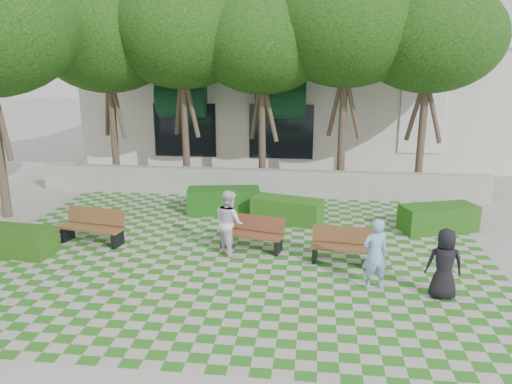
# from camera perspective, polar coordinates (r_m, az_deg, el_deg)

# --- Properties ---
(ground) EXTENTS (90.00, 90.00, 0.00)m
(ground) POSITION_cam_1_polar(r_m,az_deg,el_deg) (11.09, -3.52, -8.95)
(ground) COLOR gray
(ground) RESTS_ON ground
(lawn) EXTENTS (12.00, 12.00, 0.00)m
(lawn) POSITION_cam_1_polar(r_m,az_deg,el_deg) (11.99, -2.67, -6.99)
(lawn) COLOR #2B721E
(lawn) RESTS_ON ground
(retaining_wall) EXTENTS (15.00, 0.36, 0.90)m
(retaining_wall) POSITION_cam_1_polar(r_m,az_deg,el_deg) (16.76, 0.19, 1.09)
(retaining_wall) COLOR #9E9B93
(retaining_wall) RESTS_ON ground
(bench_east) EXTENTS (1.59, 0.68, 0.81)m
(bench_east) POSITION_cam_1_polar(r_m,az_deg,el_deg) (11.50, 10.22, -6.15)
(bench_east) COLOR brown
(bench_east) RESTS_ON ground
(bench_mid) EXTENTS (1.62, 0.86, 0.81)m
(bench_mid) POSITION_cam_1_polar(r_m,az_deg,el_deg) (12.12, -0.43, -4.77)
(bench_mid) COLOR brown
(bench_mid) RESTS_ON ground
(bench_west) EXTENTS (1.71, 0.83, 0.86)m
(bench_west) POSITION_cam_1_polar(r_m,az_deg,el_deg) (13.17, -18.11, -3.81)
(bench_west) COLOR brown
(bench_west) RESTS_ON ground
(hedge_east) EXTENTS (2.16, 1.40, 0.70)m
(hedge_east) POSITION_cam_1_polar(r_m,az_deg,el_deg) (14.26, 20.10, -2.81)
(hedge_east) COLOR #1E4C14
(hedge_east) RESTS_ON ground
(hedge_midright) EXTENTS (2.10, 1.29, 0.68)m
(hedge_midright) POSITION_cam_1_polar(r_m,az_deg,el_deg) (14.12, 3.56, -2.10)
(hedge_midright) COLOR #225316
(hedge_midright) RESTS_ON ground
(hedge_midleft) EXTENTS (2.24, 1.18, 0.75)m
(hedge_midleft) POSITION_cam_1_polar(r_m,az_deg,el_deg) (14.94, -3.71, -1.00)
(hedge_midleft) COLOR #174A13
(hedge_midleft) RESTS_ON ground
(hedge_west) EXTENTS (1.93, 0.93, 0.65)m
(hedge_west) POSITION_cam_1_polar(r_m,az_deg,el_deg) (13.16, -25.94, -5.04)
(hedge_west) COLOR #214813
(hedge_west) RESTS_ON ground
(person_blue) EXTENTS (0.62, 0.51, 1.48)m
(person_blue) POSITION_cam_1_polar(r_m,az_deg,el_deg) (10.27, 13.45, -6.90)
(person_blue) COLOR #7CB2E3
(person_blue) RESTS_ON ground
(person_dark) EXTENTS (0.70, 0.47, 1.40)m
(person_dark) POSITION_cam_1_polar(r_m,az_deg,el_deg) (10.29, 20.72, -7.70)
(person_dark) COLOR black
(person_dark) RESTS_ON ground
(person_white) EXTENTS (0.93, 0.95, 1.55)m
(person_white) POSITION_cam_1_polar(r_m,az_deg,el_deg) (11.77, -3.09, -3.45)
(person_white) COLOR silver
(person_white) RESTS_ON ground
(tree_row) EXTENTS (17.70, 13.40, 7.41)m
(tree_row) POSITION_cam_1_polar(r_m,az_deg,el_deg) (16.35, -6.70, 17.36)
(tree_row) COLOR #47382B
(tree_row) RESTS_ON ground
(building) EXTENTS (18.00, 8.92, 5.15)m
(building) POSITION_cam_1_polar(r_m,az_deg,el_deg) (24.13, 4.62, 10.34)
(building) COLOR beige
(building) RESTS_ON ground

